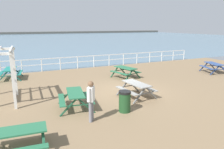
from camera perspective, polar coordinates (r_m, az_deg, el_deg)
name	(u,v)px	position (r m, az deg, el deg)	size (l,w,h in m)	color
ground_plane	(127,92)	(12.70, 3.97, -4.77)	(30.00, 24.00, 0.20)	#846B4C
sea_band	(36,39)	(63.73, -19.67, 8.79)	(142.00, 90.00, 0.01)	slate
distant_shoreline	(26,34)	(106.58, -21.92, 9.98)	(142.00, 6.00, 1.80)	#4C4C47
seaward_railing	(86,60)	(19.49, -6.99, 3.91)	(23.07, 0.07, 1.08)	white
picnic_table_near_left	(136,86)	(11.48, 6.50, -3.19)	(1.69, 1.93, 0.80)	gray
picnic_table_near_right	(15,136)	(7.13, -24.42, -14.71)	(1.91, 1.66, 0.80)	#286B47
picnic_table_mid_centre	(214,66)	(19.21, 25.44, 2.16)	(1.96, 2.16, 0.80)	#334C84
picnic_table_far_left	(75,96)	(10.05, -9.72, -5.65)	(1.78, 2.02, 0.80)	#286B47
picnic_table_far_right	(125,70)	(15.67, 3.59, 1.23)	(1.90, 2.11, 0.80)	#286B47
picnic_table_seaward	(10,71)	(16.83, -25.44, 0.80)	(1.73, 1.97, 0.80)	#1E7A70
visitor	(91,99)	(8.50, -5.61, -6.40)	(0.38, 0.44, 1.66)	slate
litter_bin	(125,101)	(9.56, 3.40, -7.13)	(0.55, 0.55, 0.95)	#1E4723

